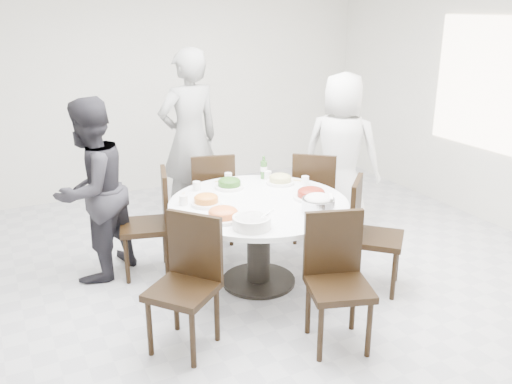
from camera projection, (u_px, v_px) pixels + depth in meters
name	position (u px, v px, depth m)	size (l,w,h in m)	color
floor	(255.00, 286.00, 4.68)	(6.00, 6.00, 0.01)	#B8B9BE
wall_back	(147.00, 81.00, 6.75)	(6.00, 0.01, 2.80)	silver
dining_table	(259.00, 243.00, 4.63)	(1.50, 1.50, 0.75)	white
chair_ne	(315.00, 196.00, 5.48)	(0.42, 0.42, 0.95)	black
chair_n	(211.00, 197.00, 5.45)	(0.42, 0.42, 0.95)	black
chair_nw	(145.00, 224.00, 4.77)	(0.42, 0.42, 0.95)	black
chair_sw	(182.00, 288.00, 3.69)	(0.42, 0.42, 0.95)	black
chair_s	(339.00, 285.00, 3.73)	(0.42, 0.42, 0.95)	black
chair_se	(377.00, 236.00, 4.52)	(0.42, 0.42, 0.95)	black
diner_right	(341.00, 153.00, 5.64)	(0.82, 0.53, 1.68)	silver
diner_middle	(190.00, 140.00, 5.73)	(0.69, 0.46, 1.90)	black
diner_left	(92.00, 191.00, 4.63)	(0.78, 0.60, 1.60)	black
dish_greens	(229.00, 184.00, 4.83)	(0.26, 0.26, 0.07)	white
dish_pale	(280.00, 180.00, 4.95)	(0.26, 0.26, 0.07)	white
dish_orange	(206.00, 201.00, 4.42)	(0.25, 0.25, 0.07)	white
dish_redbrown	(311.00, 195.00, 4.56)	(0.30, 0.30, 0.07)	white
dish_tofu	(223.00, 215.00, 4.12)	(0.29, 0.29, 0.08)	white
rice_bowl	(318.00, 206.00, 4.26)	(0.26, 0.26, 0.11)	silver
soup_bowl	(252.00, 222.00, 3.96)	(0.28, 0.28, 0.09)	white
beverage_bottle	(264.00, 167.00, 5.08)	(0.06, 0.06, 0.22)	#336629
tea_cups	(224.00, 177.00, 5.02)	(0.07, 0.07, 0.08)	white
chopsticks	(227.00, 180.00, 5.03)	(0.24, 0.04, 0.01)	tan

